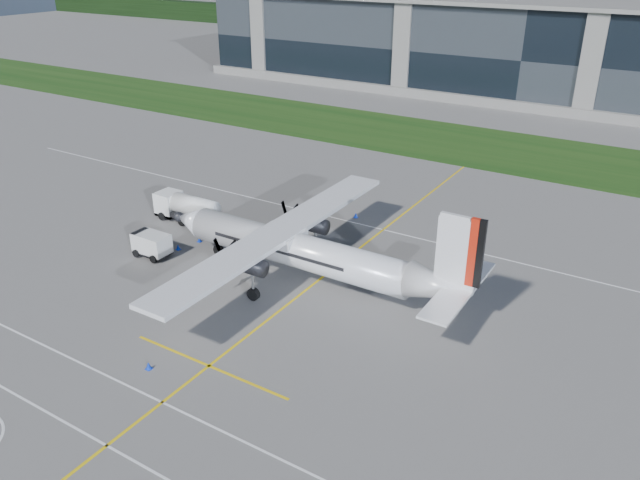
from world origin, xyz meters
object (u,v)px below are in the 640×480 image
object	(u,v)px
baggage_tug	(152,245)
safety_cone_nose_port	(178,247)
turboprop_aircraft	(307,234)
safety_cone_portwing	(149,366)
ground_crew_person	(144,240)
fuel_tanker_truck	(184,207)
safety_cone_stbdwing	(356,215)
safety_cone_nose_stbd	(199,239)
safety_cone_fwd	(166,240)

from	to	relation	value
baggage_tug	safety_cone_nose_port	bearing A→B (deg)	63.49
turboprop_aircraft	baggage_tug	bearing A→B (deg)	-167.62
baggage_tug	safety_cone_portwing	distance (m)	15.85
ground_crew_person	safety_cone_nose_port	xyz separation A→B (m)	(2.33, 1.58, -0.70)
baggage_tug	safety_cone_portwing	world-z (taller)	baggage_tug
fuel_tanker_truck	safety_cone_stbdwing	size ratio (longest dim) A/B	14.23
turboprop_aircraft	safety_cone_stbdwing	distance (m)	14.00
safety_cone_nose_stbd	ground_crew_person	bearing A→B (deg)	-127.03
fuel_tanker_truck	safety_cone_stbdwing	distance (m)	16.26
fuel_tanker_truck	ground_crew_person	world-z (taller)	fuel_tanker_truck
fuel_tanker_truck	baggage_tug	size ratio (longest dim) A/B	2.15
safety_cone_stbdwing	safety_cone_fwd	world-z (taller)	same
baggage_tug	safety_cone_fwd	distance (m)	2.77
safety_cone_nose_port	baggage_tug	bearing A→B (deg)	-116.51
safety_cone_stbdwing	safety_cone_nose_port	distance (m)	17.03
fuel_tanker_truck	safety_cone_nose_stbd	bearing A→B (deg)	-32.72
turboprop_aircraft	safety_cone_nose_port	size ratio (longest dim) A/B	55.13
safety_cone_nose_port	safety_cone_nose_stbd	distance (m)	2.20
ground_crew_person	fuel_tanker_truck	bearing A→B (deg)	17.99
ground_crew_person	safety_cone_nose_stbd	world-z (taller)	ground_crew_person
safety_cone_nose_port	safety_cone_stbdwing	bearing A→B (deg)	55.94
baggage_tug	ground_crew_person	xyz separation A→B (m)	(-1.35, 0.38, -0.05)
safety_cone_stbdwing	safety_cone_nose_port	xyz separation A→B (m)	(-9.54, -14.11, 0.00)
turboprop_aircraft	safety_cone_fwd	bearing A→B (deg)	-178.13
ground_crew_person	safety_cone_nose_stbd	bearing A→B (deg)	-32.02
turboprop_aircraft	safety_cone_stbdwing	bearing A→B (deg)	102.83
fuel_tanker_truck	safety_cone_portwing	size ratio (longest dim) A/B	14.23
turboprop_aircraft	baggage_tug	size ratio (longest dim) A/B	8.33
safety_cone_nose_stbd	safety_cone_portwing	bearing A→B (deg)	-57.95
turboprop_aircraft	safety_cone_nose_stbd	world-z (taller)	turboprop_aircraft
fuel_tanker_truck	safety_cone_nose_stbd	world-z (taller)	fuel_tanker_truck
fuel_tanker_truck	turboprop_aircraft	bearing A→B (deg)	-13.49
safety_cone_portwing	baggage_tug	bearing A→B (deg)	134.56
safety_cone_stbdwing	safety_cone_fwd	distance (m)	17.78
ground_crew_person	safety_cone_fwd	xyz separation A→B (m)	(0.40, 2.11, -0.70)
safety_cone_portwing	turboprop_aircraft	bearing A→B (deg)	80.43
safety_cone_stbdwing	safety_cone_nose_port	world-z (taller)	same
safety_cone_portwing	safety_cone_fwd	distance (m)	18.30
safety_cone_fwd	safety_cone_nose_stbd	bearing A→B (deg)	33.89
safety_cone_stbdwing	safety_cone_nose_stbd	distance (m)	15.00
fuel_tanker_truck	baggage_tug	bearing A→B (deg)	-67.55
safety_cone_stbdwing	safety_cone_portwing	bearing A→B (deg)	-88.77
ground_crew_person	safety_cone_stbdwing	xyz separation A→B (m)	(11.87, 15.70, -0.70)
baggage_tug	safety_cone_portwing	xyz separation A→B (m)	(11.11, -11.28, -0.74)
turboprop_aircraft	safety_cone_stbdwing	size ratio (longest dim) A/B	55.13
safety_cone_portwing	safety_cone_nose_stbd	world-z (taller)	same
safety_cone_nose_stbd	turboprop_aircraft	bearing A→B (deg)	-5.46
turboprop_aircraft	safety_cone_nose_stbd	distance (m)	12.70
fuel_tanker_truck	safety_cone_fwd	distance (m)	4.91
turboprop_aircraft	fuel_tanker_truck	bearing A→B (deg)	166.51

